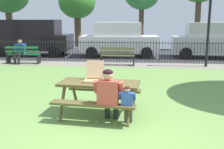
{
  "coord_description": "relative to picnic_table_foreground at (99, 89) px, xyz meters",
  "views": [
    {
      "loc": [
        0.5,
        -4.74,
        2.21
      ],
      "look_at": [
        -0.19,
        2.04,
        0.75
      ],
      "focal_mm": 42.94,
      "sensor_mm": 36.0,
      "label": 1
    }
  ],
  "objects": [
    {
      "name": "ground",
      "position": [
        0.39,
        1.16,
        -0.61
      ],
      "size": [
        28.0,
        12.5,
        0.02
      ],
      "primitive_type": "cube",
      "color": "#719C4D"
    },
    {
      "name": "cobblestone_walkway",
      "position": [
        0.39,
        6.71,
        -0.6
      ],
      "size": [
        28.0,
        1.4,
        0.01
      ],
      "primitive_type": "cube",
      "color": "gray"
    },
    {
      "name": "street_asphalt",
      "position": [
        0.39,
        10.44,
        -0.6
      ],
      "size": [
        28.0,
        6.08,
        0.01
      ],
      "primitive_type": "cube",
      "color": "#38383D"
    },
    {
      "name": "picnic_table_foreground",
      "position": [
        0.0,
        0.0,
        0.0
      ],
      "size": [
        1.92,
        1.63,
        0.79
      ],
      "color": "brown",
      "rests_on": "ground"
    },
    {
      "name": "pizza_box_open",
      "position": [
        -0.13,
        0.08,
        0.26
      ],
      "size": [
        0.42,
        0.48,
        0.46
      ],
      "color": "tan",
      "rests_on": "picnic_table_foreground"
    },
    {
      "name": "pizza_slice_on_table",
      "position": [
        0.42,
        0.05,
        0.18
      ],
      "size": [
        0.26,
        0.15,
        0.02
      ],
      "color": "#EED661",
      "rests_on": "picnic_table_foreground"
    },
    {
      "name": "adult_at_table",
      "position": [
        0.28,
        -0.53,
        0.06
      ],
      "size": [
        0.63,
        0.61,
        1.19
      ],
      "color": "#282828",
      "rests_on": "ground"
    },
    {
      "name": "child_at_table",
      "position": [
        0.68,
        -0.59,
        -0.08
      ],
      "size": [
        0.35,
        0.34,
        0.86
      ],
      "color": "#4B4B4B",
      "rests_on": "ground"
    },
    {
      "name": "iron_fence_streetside",
      "position": [
        0.39,
        7.41,
        -0.05
      ],
      "size": [
        22.99,
        0.03,
        1.07
      ],
      "color": "black",
      "rests_on": "ground"
    },
    {
      "name": "park_bench_left",
      "position": [
        -4.73,
        6.57,
        -0.18
      ],
      "size": [
        1.62,
        0.55,
        0.85
      ],
      "color": "#206332",
      "rests_on": "ground"
    },
    {
      "name": "park_bench_center",
      "position": [
        -0.12,
        6.57,
        -0.18
      ],
      "size": [
        1.61,
        0.48,
        0.85
      ],
      "color": "brown",
      "rests_on": "ground"
    },
    {
      "name": "person_on_park_bench",
      "position": [
        -4.9,
        6.59,
        0.06
      ],
      "size": [
        0.63,
        0.62,
        1.19
      ],
      "color": "black",
      "rests_on": "ground"
    },
    {
      "name": "lamp_post_walkway",
      "position": [
        3.94,
        6.61,
        2.08
      ],
      "size": [
        0.28,
        0.28,
        4.43
      ],
      "color": "black",
      "rests_on": "ground"
    },
    {
      "name": "parked_car_far_left",
      "position": [
        -5.44,
        9.52,
        0.5
      ],
      "size": [
        4.63,
        2.01,
        2.08
      ],
      "color": "black",
      "rests_on": "ground"
    },
    {
      "name": "parked_car_left",
      "position": [
        -0.29,
        9.52,
        0.41
      ],
      "size": [
        4.49,
        2.1,
        1.94
      ],
      "color": "silver",
      "rests_on": "ground"
    },
    {
      "name": "parked_car_center",
      "position": [
        4.89,
        9.52,
        0.41
      ],
      "size": [
        4.48,
        2.07,
        1.94
      ],
      "color": "#B7B5B8",
      "rests_on": "ground"
    },
    {
      "name": "far_tree_midleft",
      "position": [
        -3.76,
        14.2,
        2.68
      ],
      "size": [
        2.72,
        2.72,
        4.57
      ],
      "color": "brown",
      "rests_on": "ground"
    }
  ]
}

